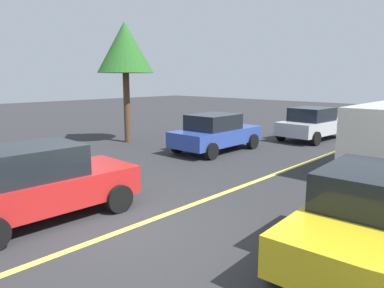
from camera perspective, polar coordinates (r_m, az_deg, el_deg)
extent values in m
plane|color=#2D2D30|center=(7.47, -10.57, -13.35)|extent=(80.00, 80.00, 0.00)
cube|color=#E0D14C|center=(9.40, 4.51, -8.08)|extent=(28.00, 0.16, 0.01)
cylinder|color=black|center=(15.08, 27.89, -0.72)|extent=(0.76, 0.26, 0.76)
cylinder|color=black|center=(11.76, 23.25, -3.22)|extent=(0.76, 0.26, 0.76)
cube|color=#2D479E|center=(14.81, 3.93, 1.28)|extent=(4.15, 1.84, 0.62)
cube|color=black|center=(14.57, 3.45, 3.58)|extent=(2.01, 1.59, 0.62)
cylinder|color=black|center=(16.49, 4.55, 1.13)|extent=(0.64, 0.23, 0.64)
cylinder|color=black|center=(15.48, 9.71, 0.40)|extent=(0.64, 0.23, 0.64)
cylinder|color=black|center=(14.41, -2.31, -0.21)|extent=(0.64, 0.23, 0.64)
cylinder|color=black|center=(13.25, 3.12, -1.16)|extent=(0.64, 0.23, 0.64)
cube|color=red|center=(8.34, -22.66, -6.71)|extent=(3.92, 1.79, 0.65)
cube|color=black|center=(8.11, -24.25, -2.54)|extent=(1.90, 1.54, 0.65)
cylinder|color=black|center=(9.70, -17.27, -6.00)|extent=(0.64, 0.23, 0.64)
cylinder|color=black|center=(8.30, -11.65, -8.55)|extent=(0.64, 0.23, 0.64)
cube|color=#B7BABF|center=(18.56, 18.88, 2.64)|extent=(4.28, 2.02, 0.64)
cube|color=black|center=(18.31, 18.69, 4.56)|extent=(2.09, 1.69, 0.64)
cylinder|color=black|center=(20.26, 18.49, 2.38)|extent=(0.65, 0.26, 0.64)
cylinder|color=black|center=(19.49, 23.12, 1.77)|extent=(0.65, 0.26, 0.64)
cylinder|color=black|center=(17.83, 14.13, 1.56)|extent=(0.65, 0.26, 0.64)
cylinder|color=black|center=(16.95, 19.21, 0.83)|extent=(0.65, 0.26, 0.64)
cube|color=gold|center=(6.56, 26.95, -11.88)|extent=(4.13, 2.13, 0.61)
cube|color=black|center=(6.56, 27.81, -6.31)|extent=(2.03, 1.77, 0.61)
cylinder|color=black|center=(5.77, 13.79, -17.50)|extent=(0.65, 0.26, 0.64)
cylinder|color=black|center=(8.13, 22.50, -9.57)|extent=(0.65, 0.26, 0.64)
cylinder|color=#513823|center=(17.01, -10.39, 5.69)|extent=(0.30, 0.30, 3.24)
cone|color=#286023|center=(17.01, -10.71, 14.99)|extent=(2.56, 2.56, 2.28)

